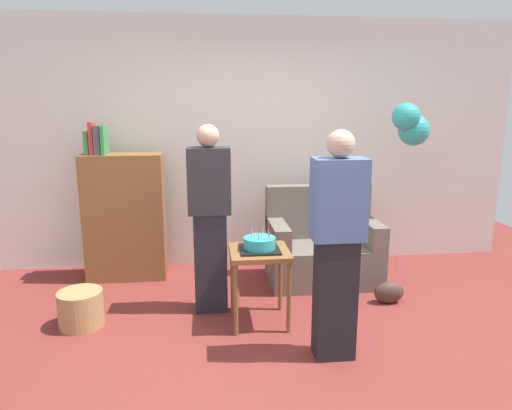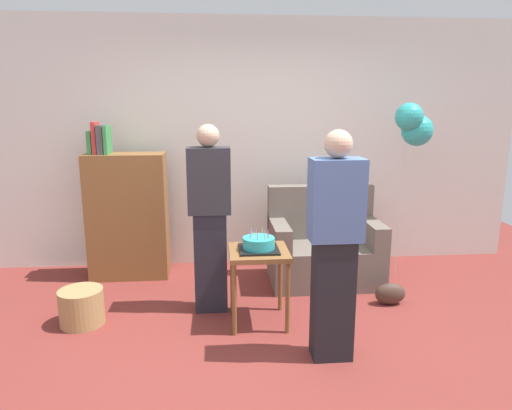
{
  "view_description": "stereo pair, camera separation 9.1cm",
  "coord_description": "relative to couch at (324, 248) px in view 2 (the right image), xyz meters",
  "views": [
    {
      "loc": [
        -0.5,
        -3.09,
        1.8
      ],
      "look_at": [
        -0.07,
        0.72,
        0.95
      ],
      "focal_mm": 32.43,
      "sensor_mm": 36.0,
      "label": 1
    },
    {
      "loc": [
        -0.41,
        -3.1,
        1.8
      ],
      "look_at": [
        -0.07,
        0.72,
        0.95
      ],
      "focal_mm": 32.43,
      "sensor_mm": 36.0,
      "label": 2
    }
  ],
  "objects": [
    {
      "name": "birthday_cake",
      "position": [
        -0.75,
        -0.89,
        0.34
      ],
      "size": [
        0.32,
        0.32,
        0.17
      ],
      "color": "black",
      "rests_on": "side_table"
    },
    {
      "name": "balloon_bunch",
      "position": [
        0.88,
        0.03,
        1.24
      ],
      "size": [
        0.41,
        0.35,
        1.8
      ],
      "color": "silver",
      "rests_on": "ground_plane"
    },
    {
      "name": "person_blowing_candles",
      "position": [
        -1.15,
        -0.6,
        0.49
      ],
      "size": [
        0.36,
        0.22,
        1.63
      ],
      "rotation": [
        0.0,
        0.0,
        -0.14
      ],
      "color": "#23232D",
      "rests_on": "ground_plane"
    },
    {
      "name": "couch",
      "position": [
        0.0,
        0.0,
        0.0
      ],
      "size": [
        1.1,
        0.7,
        0.96
      ],
      "color": "#6B6056",
      "rests_on": "ground_plane"
    },
    {
      "name": "side_table",
      "position": [
        -0.75,
        -0.89,
        0.19
      ],
      "size": [
        0.48,
        0.48,
        0.63
      ],
      "color": "brown",
      "rests_on": "ground_plane"
    },
    {
      "name": "bookshelf",
      "position": [
        -2.01,
        0.29,
        0.33
      ],
      "size": [
        0.8,
        0.36,
        1.62
      ],
      "color": "brown",
      "rests_on": "ground_plane"
    },
    {
      "name": "wall_back",
      "position": [
        -0.68,
        0.7,
        1.01
      ],
      "size": [
        6.0,
        0.1,
        2.7
      ],
      "primitive_type": "cube",
      "color": "silver",
      "rests_on": "ground_plane"
    },
    {
      "name": "wicker_basket",
      "position": [
        -2.22,
        -0.8,
        -0.19
      ],
      "size": [
        0.36,
        0.36,
        0.3
      ],
      "primitive_type": "cylinder",
      "color": "#A88451",
      "rests_on": "ground_plane"
    },
    {
      "name": "ground_plane",
      "position": [
        -0.68,
        -1.35,
        -0.34
      ],
      "size": [
        8.0,
        8.0,
        0.0
      ],
      "primitive_type": "plane",
      "color": "maroon"
    },
    {
      "name": "person_holding_cake",
      "position": [
        -0.28,
        -1.47,
        0.49
      ],
      "size": [
        0.36,
        0.22,
        1.63
      ],
      "rotation": [
        0.0,
        0.0,
        2.97
      ],
      "color": "black",
      "rests_on": "ground_plane"
    },
    {
      "name": "handbag",
      "position": [
        0.47,
        -0.65,
        -0.24
      ],
      "size": [
        0.28,
        0.14,
        0.2
      ],
      "primitive_type": "ellipsoid",
      "color": "#473328",
      "rests_on": "ground_plane"
    }
  ]
}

